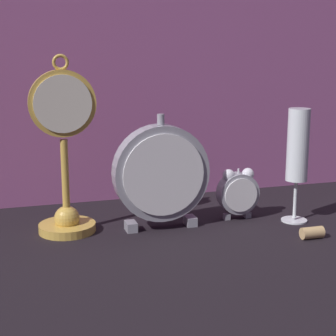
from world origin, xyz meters
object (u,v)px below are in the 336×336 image
(alarm_clock_twin_bell, at_px, (238,191))
(wine_cork, at_px, (312,233))
(champagne_flute, at_px, (298,152))
(mantel_clock_silver, at_px, (161,174))
(pocket_watch_on_stand, at_px, (65,164))

(alarm_clock_twin_bell, bearing_deg, wine_cork, -60.66)
(champagne_flute, distance_m, wine_cork, 0.17)
(mantel_clock_silver, bearing_deg, pocket_watch_on_stand, 169.66)
(alarm_clock_twin_bell, height_order, wine_cork, alarm_clock_twin_bell)
(champagne_flute, bearing_deg, pocket_watch_on_stand, 171.59)
(champagne_flute, height_order, wine_cork, champagne_flute)
(wine_cork, bearing_deg, mantel_clock_silver, 151.44)
(mantel_clock_silver, height_order, champagne_flute, champagne_flute)
(alarm_clock_twin_bell, height_order, champagne_flute, champagne_flute)
(wine_cork, bearing_deg, champagne_flute, 78.78)
(mantel_clock_silver, height_order, wine_cork, mantel_clock_silver)
(alarm_clock_twin_bell, xyz_separation_m, wine_cork, (0.08, -0.15, -0.05))
(alarm_clock_twin_bell, xyz_separation_m, champagne_flute, (0.10, -0.05, 0.08))
(mantel_clock_silver, bearing_deg, alarm_clock_twin_bell, 4.49)
(pocket_watch_on_stand, bearing_deg, champagne_flute, -8.41)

